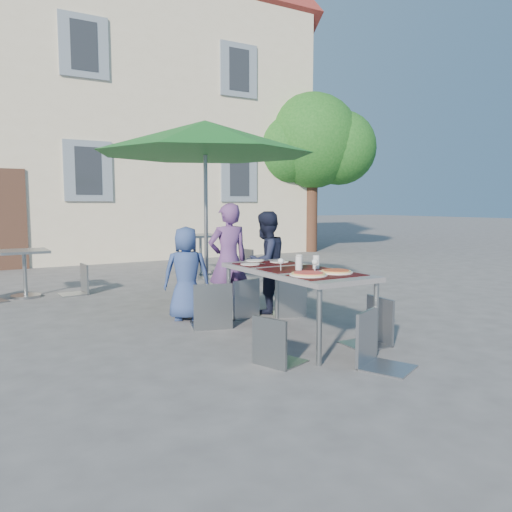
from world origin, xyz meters
TOP-DOWN VIEW (x-y plane):
  - ground at (0.00, 0.00)m, footprint 90.00×90.00m
  - building at (-0.00, 11.50)m, footprint 13.60×8.20m
  - tree at (6.55, 7.54)m, footprint 3.60×3.00m
  - dining_table at (0.40, -0.31)m, footprint 0.80×1.85m
  - pizza_near_left at (0.22, -0.79)m, footprint 0.37×0.37m
  - pizza_near_right at (0.56, -0.79)m, footprint 0.33×0.33m
  - glassware at (0.45, -0.40)m, footprint 0.47×0.36m
  - place_settings at (0.39, 0.34)m, footprint 0.67×0.50m
  - child_0 at (-0.25, 1.09)m, footprint 0.67×0.56m
  - child_1 at (0.27, 0.97)m, footprint 0.56×0.39m
  - child_2 at (0.82, 0.95)m, footprint 0.73×0.54m
  - chair_0 at (-0.16, 0.56)m, footprint 0.56×0.56m
  - chair_1 at (0.40, 0.86)m, footprint 0.49×0.49m
  - chair_2 at (0.96, 0.61)m, footprint 0.52×0.52m
  - chair_3 at (-0.26, -0.95)m, footprint 0.48×0.48m
  - chair_4 at (0.97, -0.90)m, footprint 0.43×0.43m
  - chair_5 at (0.49, -1.45)m, footprint 0.55×0.55m
  - patio_umbrella at (0.33, 1.75)m, footprint 3.01×3.01m
  - cafe_table_0 at (-1.81, 3.75)m, footprint 0.69×0.69m
  - bg_chair_r_0 at (-1.04, 3.64)m, footprint 0.42×0.42m
  - cafe_table_1 at (1.57, 4.69)m, footprint 0.76×0.76m
  - bg_chair_l_1 at (1.36, 4.24)m, footprint 0.49×0.48m
  - bg_chair_r_1 at (2.48, 4.53)m, footprint 0.48×0.47m

SIDE VIEW (x-z plane):
  - ground at x=0.00m, z-range 0.00..0.00m
  - chair_3 at x=-0.26m, z-range 0.07..0.91m
  - cafe_table_0 at x=-1.81m, z-range 0.13..0.86m
  - bg_chair_r_0 at x=-1.04m, z-range 0.08..0.98m
  - chair_4 at x=0.97m, z-range 0.08..0.98m
  - bg_chair_r_1 at x=2.48m, z-range 0.08..1.00m
  - chair_2 at x=0.96m, z-range 0.08..1.00m
  - chair_5 at x=0.49m, z-range 0.08..1.02m
  - chair_1 at x=0.40m, z-range 0.08..1.02m
  - bg_chair_l_1 at x=1.36m, z-range 0.08..1.06m
  - child_0 at x=-0.25m, z-range 0.00..1.16m
  - cafe_table_1 at x=1.57m, z-range 0.18..0.99m
  - chair_0 at x=-0.16m, z-range 0.09..1.10m
  - child_2 at x=0.82m, z-range 0.00..1.34m
  - dining_table at x=0.40m, z-range 0.32..1.07m
  - child_1 at x=0.27m, z-range 0.00..1.45m
  - place_settings at x=0.39m, z-range 0.76..0.77m
  - pizza_near_right at x=0.56m, z-range 0.75..0.78m
  - pizza_near_left at x=0.22m, z-range 0.75..0.78m
  - glassware at x=0.45m, z-range 0.75..0.90m
  - patio_umbrella at x=0.33m, z-range 1.04..3.62m
  - tree at x=6.55m, z-range 0.90..5.60m
  - building at x=0.00m, z-range -0.70..10.40m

